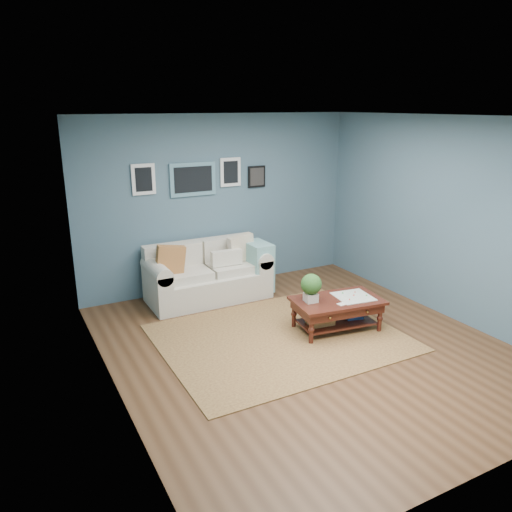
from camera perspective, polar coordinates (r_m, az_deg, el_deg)
room_shell at (r=5.76m, az=5.69°, el=2.11°), size 5.00×5.02×2.70m
area_rug at (r=6.38m, az=2.76°, el=-9.30°), size 2.93×2.34×0.01m
loveseat at (r=7.55m, az=-5.04°, el=-1.98°), size 1.84×0.84×0.95m
coffee_table at (r=6.52m, az=8.75°, el=-5.54°), size 1.21×0.80×0.79m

